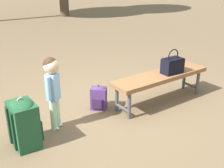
{
  "coord_description": "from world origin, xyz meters",
  "views": [
    {
      "loc": [
        1.76,
        3.17,
        1.96
      ],
      "look_at": [
        -0.03,
        0.03,
        0.45
      ],
      "focal_mm": 46.45,
      "sensor_mm": 36.0,
      "label": 1
    }
  ],
  "objects_px": {
    "handbag": "(172,65)",
    "backpack_small": "(99,97)",
    "backpack_large": "(24,122)",
    "child_standing": "(52,82)",
    "park_bench": "(161,78)"
  },
  "relations": [
    {
      "from": "backpack_small",
      "to": "backpack_large",
      "type": "bearing_deg",
      "value": 19.19
    },
    {
      "from": "child_standing",
      "to": "backpack_small",
      "type": "distance_m",
      "value": 0.87
    },
    {
      "from": "handbag",
      "to": "park_bench",
      "type": "bearing_deg",
      "value": -12.73
    },
    {
      "from": "handbag",
      "to": "backpack_small",
      "type": "xyz_separation_m",
      "value": [
        1.08,
        -0.3,
        -0.39
      ]
    },
    {
      "from": "handbag",
      "to": "backpack_small",
      "type": "bearing_deg",
      "value": -15.35
    },
    {
      "from": "backpack_small",
      "to": "handbag",
      "type": "bearing_deg",
      "value": 164.65
    },
    {
      "from": "park_bench",
      "to": "backpack_small",
      "type": "distance_m",
      "value": 0.96
    },
    {
      "from": "handbag",
      "to": "backpack_large",
      "type": "relative_size",
      "value": 0.6
    },
    {
      "from": "park_bench",
      "to": "handbag",
      "type": "bearing_deg",
      "value": 167.27
    },
    {
      "from": "park_bench",
      "to": "backpack_large",
      "type": "relative_size",
      "value": 2.66
    },
    {
      "from": "child_standing",
      "to": "backpack_large",
      "type": "bearing_deg",
      "value": 25.08
    },
    {
      "from": "handbag",
      "to": "backpack_small",
      "type": "relative_size",
      "value": 0.99
    },
    {
      "from": "park_bench",
      "to": "backpack_small",
      "type": "relative_size",
      "value": 4.39
    },
    {
      "from": "park_bench",
      "to": "handbag",
      "type": "relative_size",
      "value": 4.44
    },
    {
      "from": "child_standing",
      "to": "backpack_large",
      "type": "xyz_separation_m",
      "value": [
        0.43,
        0.2,
        -0.32
      ]
    }
  ]
}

